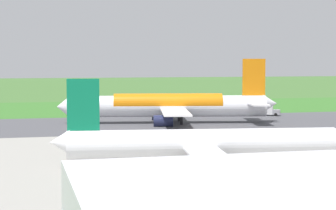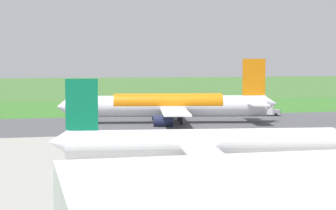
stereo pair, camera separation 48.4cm
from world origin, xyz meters
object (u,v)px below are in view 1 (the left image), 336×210
at_px(airliner_parked_mid, 202,143).
at_px(service_truck_fuel, 268,111).
at_px(traffic_cone_orange, 186,108).
at_px(airliner_main, 170,106).
at_px(no_stopping_sign, 203,103).

height_order(airliner_parked_mid, service_truck_fuel, airliner_parked_mid).
height_order(service_truck_fuel, traffic_cone_orange, service_truck_fuel).
xyz_separation_m(service_truck_fuel, traffic_cone_orange, (16.22, -27.33, -1.13)).
bearing_deg(airliner_main, traffic_cone_orange, -110.91).
height_order(airliner_main, no_stopping_sign, airliner_main).
height_order(airliner_parked_mid, no_stopping_sign, airliner_parked_mid).
relative_size(airliner_main, traffic_cone_orange, 97.93).
distance_m(airliner_parked_mid, service_truck_fuel, 84.08).
xyz_separation_m(airliner_main, traffic_cone_orange, (-15.36, -40.18, -4.08)).
bearing_deg(service_truck_fuel, no_stopping_sign, -73.83).
bearing_deg(traffic_cone_orange, no_stopping_sign, -146.53).
xyz_separation_m(airliner_main, airliner_parked_mid, (10.19, 60.09, -0.86)).
bearing_deg(airliner_parked_mid, no_stopping_sign, -107.22).
bearing_deg(no_stopping_sign, traffic_cone_orange, 33.47).
relative_size(airliner_main, service_truck_fuel, 8.74).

